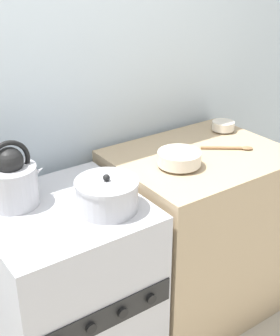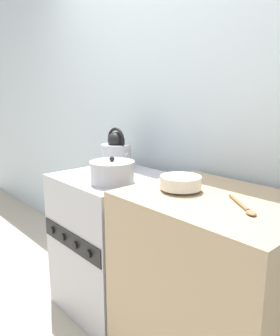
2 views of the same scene
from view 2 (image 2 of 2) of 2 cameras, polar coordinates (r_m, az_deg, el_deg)
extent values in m
plane|color=#B2A893|center=(2.29, -11.24, -24.99)|extent=(12.00, 12.00, 0.00)
cube|color=silver|center=(2.28, 3.88, 9.07)|extent=(7.00, 0.06, 2.50)
cube|color=#B2B2B7|center=(2.20, -4.51, -12.68)|extent=(0.64, 0.63, 0.90)
cube|color=black|center=(2.00, -11.99, -12.25)|extent=(0.62, 0.01, 0.11)
cylinder|color=black|center=(2.17, -15.05, -10.43)|extent=(0.04, 0.02, 0.04)
cylinder|color=black|center=(2.06, -13.26, -11.65)|extent=(0.04, 0.02, 0.04)
cylinder|color=black|center=(1.94, -11.21, -13.04)|extent=(0.04, 0.02, 0.04)
cylinder|color=black|center=(1.84, -8.93, -14.55)|extent=(0.04, 0.02, 0.04)
cube|color=tan|center=(1.74, 12.56, -19.79)|extent=(0.84, 0.68, 0.93)
cylinder|color=#B2B2B7|center=(2.23, -4.15, 2.03)|extent=(0.20, 0.20, 0.17)
sphere|color=black|center=(2.21, -4.20, 4.85)|extent=(0.11, 0.11, 0.11)
torus|color=black|center=(2.21, -4.20, 4.82)|extent=(0.17, 0.02, 0.17)
cone|color=#B2B2B7|center=(2.15, -2.58, 2.33)|extent=(0.10, 0.05, 0.08)
cylinder|color=#B2B2B7|center=(1.86, -4.86, -0.95)|extent=(0.25, 0.25, 0.11)
cylinder|color=#B2B2B7|center=(1.85, -4.90, 0.96)|extent=(0.26, 0.26, 0.01)
sphere|color=black|center=(1.84, -4.91, 1.60)|extent=(0.03, 0.03, 0.03)
cylinder|color=beige|center=(1.61, 7.06, -3.71)|extent=(0.09, 0.09, 0.01)
cylinder|color=beige|center=(1.60, 7.10, -2.45)|extent=(0.20, 0.20, 0.06)
cylinder|color=olive|center=(1.47, 16.80, -5.74)|extent=(0.17, 0.13, 0.02)
ellipsoid|color=olive|center=(1.35, 18.80, -7.42)|extent=(0.07, 0.06, 0.02)
camera|label=1|loc=(2.34, -52.49, 19.52)|focal=50.00mm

